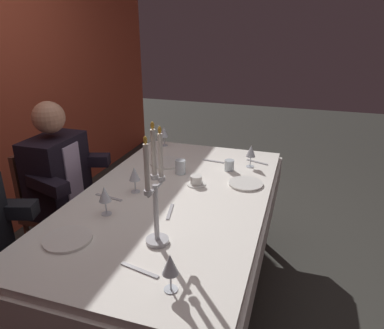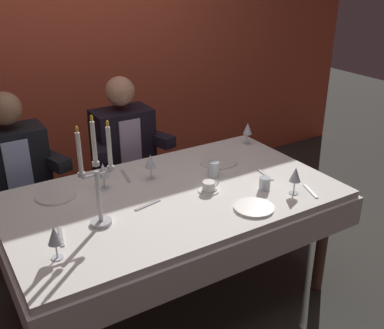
% 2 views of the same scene
% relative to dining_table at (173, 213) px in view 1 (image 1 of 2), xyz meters
% --- Properties ---
extents(ground_plane, '(12.00, 12.00, 0.00)m').
position_rel_dining_table_xyz_m(ground_plane, '(0.00, 0.00, -0.62)').
color(ground_plane, '#34332E').
extents(dining_table, '(1.94, 1.14, 0.74)m').
position_rel_dining_table_xyz_m(dining_table, '(0.00, 0.00, 0.00)').
color(dining_table, white).
rests_on(dining_table, ground_plane).
extents(candelabra, '(0.19, 0.11, 0.59)m').
position_rel_dining_table_xyz_m(candelabra, '(-0.48, -0.10, 0.36)').
color(candelabra, silver).
rests_on(candelabra, dining_table).
extents(dinner_plate_0, '(0.25, 0.25, 0.01)m').
position_rel_dining_table_xyz_m(dinner_plate_0, '(0.48, 0.23, 0.13)').
color(dinner_plate_0, white).
rests_on(dinner_plate_0, dining_table).
extents(dinner_plate_1, '(0.23, 0.23, 0.01)m').
position_rel_dining_table_xyz_m(dinner_plate_1, '(-0.59, 0.32, 0.13)').
color(dinner_plate_1, white).
rests_on(dinner_plate_1, dining_table).
extents(dinner_plate_2, '(0.22, 0.22, 0.01)m').
position_rel_dining_table_xyz_m(dinner_plate_2, '(0.29, -0.39, 0.13)').
color(dinner_plate_2, white).
rests_on(dinner_plate_2, dining_table).
extents(wine_glass_0, '(0.07, 0.07, 0.16)m').
position_rel_dining_table_xyz_m(wine_glass_0, '(0.85, 0.40, 0.23)').
color(wine_glass_0, silver).
rests_on(wine_glass_0, dining_table).
extents(wine_glass_1, '(0.07, 0.07, 0.16)m').
position_rel_dining_table_xyz_m(wine_glass_1, '(0.60, -0.37, 0.24)').
color(wine_glass_1, silver).
rests_on(wine_glass_1, dining_table).
extents(wine_glass_2, '(0.07, 0.07, 0.16)m').
position_rel_dining_table_xyz_m(wine_glass_2, '(-0.76, -0.27, 0.24)').
color(wine_glass_2, silver).
rests_on(wine_glass_2, dining_table).
extents(wine_glass_3, '(0.07, 0.07, 0.16)m').
position_rel_dining_table_xyz_m(wine_glass_3, '(-0.31, 0.27, 0.23)').
color(wine_glass_3, silver).
rests_on(wine_glass_3, dining_table).
extents(wine_glass_4, '(0.07, 0.07, 0.16)m').
position_rel_dining_table_xyz_m(wine_glass_4, '(-0.02, 0.24, 0.23)').
color(wine_glass_4, silver).
rests_on(wine_glass_4, dining_table).
extents(water_tumbler_0, '(0.07, 0.07, 0.08)m').
position_rel_dining_table_xyz_m(water_tumbler_0, '(0.49, -0.24, 0.16)').
color(water_tumbler_0, silver).
rests_on(water_tumbler_0, dining_table).
extents(water_tumbler_1, '(0.07, 0.07, 0.10)m').
position_rel_dining_table_xyz_m(water_tumbler_1, '(0.33, 0.07, 0.17)').
color(water_tumbler_1, silver).
rests_on(water_tumbler_1, dining_table).
extents(coffee_cup_0, '(0.13, 0.12, 0.06)m').
position_rel_dining_table_xyz_m(coffee_cup_0, '(0.20, -0.09, 0.15)').
color(coffee_cup_0, white).
rests_on(coffee_cup_0, dining_table).
extents(spoon_0, '(0.17, 0.05, 0.01)m').
position_rel_dining_table_xyz_m(spoon_0, '(-0.19, -0.05, 0.12)').
color(spoon_0, '#B7B7BC').
rests_on(spoon_0, dining_table).
extents(spoon_1, '(0.04, 0.17, 0.01)m').
position_rel_dining_table_xyz_m(spoon_1, '(0.62, -0.09, 0.12)').
color(spoon_1, '#B7B7BC').
rests_on(spoon_1, dining_table).
extents(knife_2, '(0.06, 0.19, 0.01)m').
position_rel_dining_table_xyz_m(knife_2, '(-0.69, -0.11, 0.12)').
color(knife_2, '#B7B7BC').
rests_on(knife_2, dining_table).
extents(spoon_3, '(0.07, 0.17, 0.01)m').
position_rel_dining_table_xyz_m(spoon_3, '(0.70, -0.40, 0.12)').
color(spoon_3, '#B7B7BC').
rests_on(spoon_3, dining_table).
extents(knife_4, '(0.05, 0.19, 0.01)m').
position_rel_dining_table_xyz_m(knife_4, '(-0.14, 0.35, 0.12)').
color(knife_4, '#B7B7BC').
rests_on(knife_4, dining_table).
extents(seated_diner_1, '(0.63, 0.48, 1.24)m').
position_rel_dining_table_xyz_m(seated_diner_1, '(0.08, 0.89, 0.11)').
color(seated_diner_1, brown).
rests_on(seated_diner_1, ground_plane).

